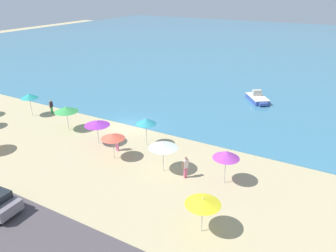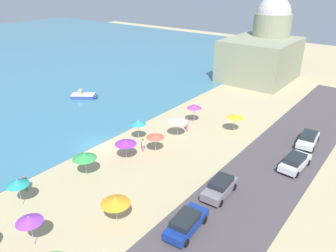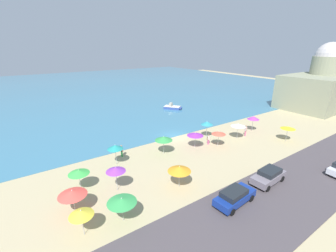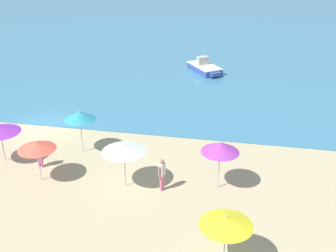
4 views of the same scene
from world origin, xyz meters
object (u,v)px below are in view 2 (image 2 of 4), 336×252
parked_car_1 (295,162)px  parked_car_2 (220,187)px  bather_2 (187,124)px  harbor_fortress (264,50)px  beach_umbrella_13 (17,182)px  beach_umbrella_3 (194,106)px  beach_umbrella_6 (84,156)px  beach_umbrella_7 (178,120)px  bather_0 (25,182)px  bather_1 (143,144)px  skiff_nearshore (83,96)px  beach_umbrella_4 (29,219)px  beach_umbrella_12 (115,201)px  parked_car_4 (308,139)px  beach_umbrella_10 (155,136)px  beach_umbrella_8 (235,116)px  beach_umbrella_9 (138,122)px  beach_umbrella_5 (126,142)px  parked_car_0 (186,223)px

parked_car_1 → parked_car_2: bearing=155.5°
bather_2 → harbor_fortress: bearing=4.7°
beach_umbrella_13 → beach_umbrella_3: bearing=-5.2°
beach_umbrella_6 → harbor_fortress: harbor_fortress is taller
beach_umbrella_7 → harbor_fortress: 30.88m
bather_0 → bather_1: size_ratio=1.02×
beach_umbrella_6 → skiff_nearshore: bearing=51.6°
beach_umbrella_4 → beach_umbrella_7: 20.85m
beach_umbrella_6 → bather_0: (-5.01, 2.39, -1.31)m
beach_umbrella_13 → skiff_nearshore: 26.98m
beach_umbrella_12 → parked_car_1: 18.82m
parked_car_4 → parked_car_2: bearing=167.1°
beach_umbrella_3 → beach_umbrella_10: beach_umbrella_3 is taller
beach_umbrella_12 → beach_umbrella_7: bearing=18.5°
beach_umbrella_7 → beach_umbrella_12: size_ratio=1.05×
beach_umbrella_12 → bather_0: bearing=102.6°
beach_umbrella_3 → beach_umbrella_4: (-25.55, -2.86, -0.01)m
beach_umbrella_4 → parked_car_1: size_ratio=0.59×
parked_car_4 → bather_1: bearing=132.2°
beach_umbrella_4 → harbor_fortress: (51.39, 4.43, 2.91)m
beach_umbrella_8 → beach_umbrella_9: beach_umbrella_9 is taller
parked_car_4 → bather_0: bearing=144.6°
beach_umbrella_6 → harbor_fortress: 43.14m
beach_umbrella_12 → parked_car_4: size_ratio=0.52×
bather_0 → parked_car_2: bather_0 is taller
skiff_nearshore → bather_0: bearing=-140.9°
beach_umbrella_4 → bather_0: (3.35, 6.59, -1.46)m
beach_umbrella_5 → beach_umbrella_6: bearing=169.2°
beach_umbrella_6 → beach_umbrella_8: (17.87, -6.94, -0.07)m
beach_umbrella_9 → bather_0: size_ratio=1.68×
skiff_nearshore → beach_umbrella_10: bearing=-107.6°
beach_umbrella_8 → beach_umbrella_13: (-24.27, 7.74, 0.18)m
beach_umbrella_7 → bather_0: 18.02m
beach_umbrella_3 → harbor_fortress: harbor_fortress is taller
beach_umbrella_4 → beach_umbrella_9: (17.14, 5.21, 0.03)m
beach_umbrella_7 → bather_1: bearing=169.9°
beach_umbrella_10 → parked_car_2: size_ratio=0.55×
beach_umbrella_9 → parked_car_2: (-3.50, -13.02, -1.54)m
beach_umbrella_4 → beach_umbrella_10: 16.22m
beach_umbrella_6 → beach_umbrella_12: beach_umbrella_6 is taller
beach_umbrella_5 → bather_2: beach_umbrella_5 is taller
beach_umbrella_5 → bather_1: bearing=-6.5°
beach_umbrella_9 → parked_car_2: bearing=-105.0°
beach_umbrella_9 → bather_1: (-1.67, -2.18, -1.51)m
bather_0 → parked_car_0: bather_0 is taller
bather_1 → parked_car_0: (-7.48, -11.09, -0.05)m
beach_umbrella_7 → beach_umbrella_5: bearing=171.0°
beach_umbrella_12 → beach_umbrella_10: bearing=24.2°
beach_umbrella_8 → parked_car_4: (2.11, -8.43, -1.36)m
parked_car_2 → harbor_fortress: (37.75, 12.24, 4.42)m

